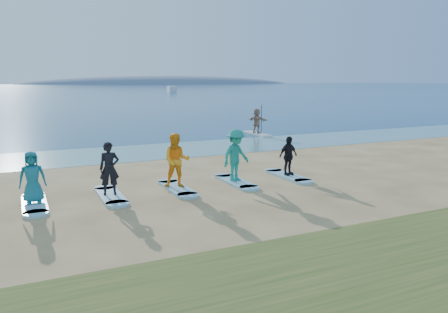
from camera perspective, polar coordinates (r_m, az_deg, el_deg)
name	(u,v)px	position (r m, az deg, el deg)	size (l,w,h in m)	color
ground	(241,203)	(13.37, 2.19, -6.14)	(600.00, 600.00, 0.00)	tan
shallow_water	(147,152)	(22.97, -9.99, 0.62)	(600.00, 600.00, 0.00)	teal
ocean	(34,89)	(171.52, -23.58, 8.06)	(600.00, 600.00, 0.00)	navy
island_ridge	(167,84)	(327.35, -7.47, 9.40)	(220.00, 56.00, 18.00)	slate
paddleboard	(257,134)	(29.60, 4.29, 2.96)	(0.70, 3.00, 0.12)	silver
paddleboarder	(257,121)	(29.50, 4.31, 4.67)	(1.54, 0.49, 1.66)	tan
boat_offshore_b	(172,92)	(128.57, -6.86, 8.40)	(2.00, 5.54, 1.57)	silver
surfboard_0	(34,204)	(14.29, -23.52, -5.74)	(0.70, 2.20, 0.09)	#8BC4D7
student_0	(32,177)	(14.10, -23.76, -2.50)	(0.76, 0.50, 1.56)	#1A7282
surfboard_1	(111,196)	(14.51, -14.59, -4.98)	(0.70, 2.20, 0.09)	#8BC4D7
student_1	(109,168)	(14.30, -14.75, -1.52)	(0.62, 0.41, 1.70)	black
surfboard_2	(177,188)	(15.06, -6.14, -4.15)	(0.70, 2.20, 0.09)	#8BC4D7
student_2	(177,160)	(14.85, -6.21, -0.52)	(0.90, 0.70, 1.85)	#FF9E1A
surfboard_3	(236,182)	(15.91, 1.54, -3.31)	(0.70, 2.20, 0.09)	#8BC4D7
student_3	(236,155)	(15.71, 1.56, 0.17)	(1.21, 0.70, 1.87)	#1D8D7B
surfboard_4	(288,176)	(17.02, 8.32, -2.53)	(0.70, 2.20, 0.09)	#8BC4D7
student_4	(288,156)	(16.87, 8.39, 0.10)	(0.88, 0.36, 1.50)	black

